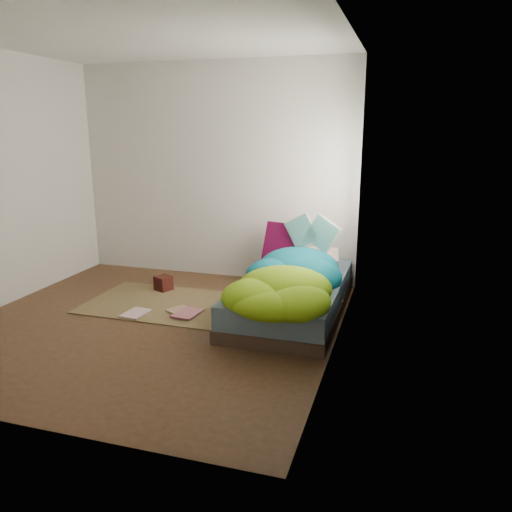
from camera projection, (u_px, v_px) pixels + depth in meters
The scene contains 12 objects.
ground at pixel (151, 324), 4.79m from camera, with size 3.50×3.50×0.00m, color #3F2B18.
room_walls at pixel (143, 152), 4.39m from camera, with size 3.54×3.54×2.62m.
bed at pixel (292, 296), 5.07m from camera, with size 1.00×2.00×0.34m.
duvet at pixel (288, 269), 4.78m from camera, with size 0.96×1.84×0.34m, color #074F70, non-canonical shape.
rug at pixel (163, 303), 5.34m from camera, with size 1.60×1.10×0.01m, color brown.
pillow_floral at pixel (311, 259), 5.57m from camera, with size 0.60×0.37×0.13m, color beige.
pillow_magenta at pixel (284, 243), 5.67m from camera, with size 0.44×0.14×0.44m, color #490423.
open_book at pixel (312, 223), 5.34m from camera, with size 0.51×0.11×0.31m, color #2B8432, non-canonical shape.
wooden_box at pixel (164, 283), 5.74m from camera, with size 0.16×0.16×0.16m, color black.
floor_book_a at pixel (127, 312), 5.04m from camera, with size 0.21×0.29×0.02m, color silver.
floor_book_b at pixel (178, 312), 5.03m from camera, with size 0.23×0.31×0.03m, color #BE6E79.
floor_book_c at pixel (173, 314), 4.97m from camera, with size 0.22×0.30×0.02m, color tan.
Camera 1 is at (2.26, -3.99, 1.83)m, focal length 35.00 mm.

